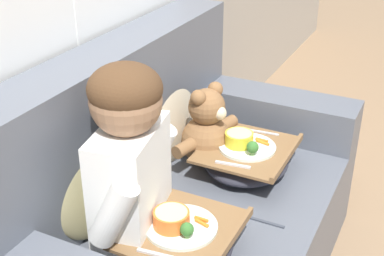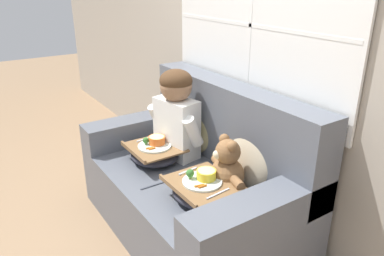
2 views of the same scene
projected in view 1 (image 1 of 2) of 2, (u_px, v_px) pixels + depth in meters
The scene contains 7 objects.
couch at pixel (179, 217), 2.16m from camera, with size 1.64×0.94×1.03m.
throw_pillow_behind_child at pixel (87, 181), 1.87m from camera, with size 0.41×0.20×0.42m.
throw_pillow_behind_teddy at pixel (169, 115), 2.35m from camera, with size 0.42×0.20×0.44m.
child_figure at pixel (129, 151), 1.72m from camera, with size 0.49×0.27×0.66m.
teddy_bear at pixel (207, 131), 2.29m from camera, with size 0.39×0.28×0.36m.
lap_tray_child at pixel (181, 240), 1.78m from camera, with size 0.39×0.36×0.18m.
lap_tray_teddy at pixel (246, 158), 2.26m from camera, with size 0.40×0.37×0.19m.
Camera 1 is at (-1.55, -0.75, 1.67)m, focal length 50.00 mm.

